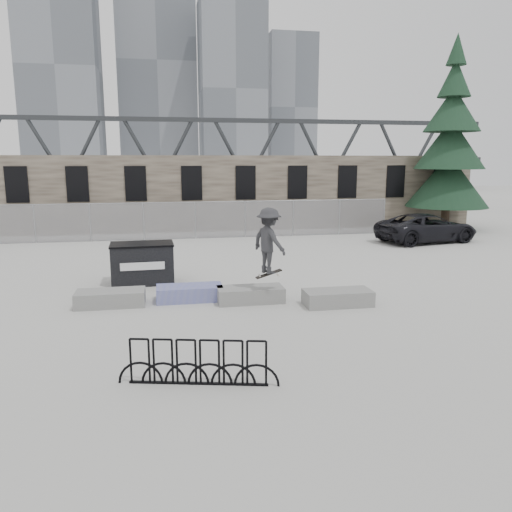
{
  "coord_description": "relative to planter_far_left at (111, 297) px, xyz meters",
  "views": [
    {
      "loc": [
        -1.66,
        -14.69,
        4.27
      ],
      "look_at": [
        1.12,
        0.34,
        1.3
      ],
      "focal_mm": 35.0,
      "sensor_mm": 36.0,
      "label": 1
    }
  ],
  "objects": [
    {
      "name": "ground",
      "position": [
        3.31,
        -0.1,
        -0.25
      ],
      "size": [
        120.0,
        120.0,
        0.0
      ],
      "primitive_type": "plane",
      "color": "beige",
      "rests_on": "ground"
    },
    {
      "name": "stone_wall",
      "position": [
        3.31,
        16.14,
        2.01
      ],
      "size": [
        36.0,
        2.58,
        4.5
      ],
      "color": "brown",
      "rests_on": "ground"
    },
    {
      "name": "chainlink_fence",
      "position": [
        3.31,
        12.4,
        0.79
      ],
      "size": [
        22.06,
        0.06,
        2.02
      ],
      "color": "gray",
      "rests_on": "ground"
    },
    {
      "name": "planter_far_left",
      "position": [
        0.0,
        0.0,
        0.0
      ],
      "size": [
        2.0,
        0.9,
        0.46
      ],
      "color": "gray",
      "rests_on": "ground"
    },
    {
      "name": "planter_center_left",
      "position": [
        2.33,
        0.16,
        0.0
      ],
      "size": [
        2.0,
        0.9,
        0.46
      ],
      "color": "#3A42AF",
      "rests_on": "ground"
    },
    {
      "name": "planter_center_right",
      "position": [
        4.15,
        -0.35,
        0.0
      ],
      "size": [
        2.0,
        0.9,
        0.46
      ],
      "color": "gray",
      "rests_on": "ground"
    },
    {
      "name": "planter_offset",
      "position": [
        6.64,
        -1.18,
        0.0
      ],
      "size": [
        2.0,
        0.9,
        0.46
      ],
      "color": "gray",
      "rests_on": "ground"
    },
    {
      "name": "dumpster",
      "position": [
        0.85,
        2.67,
        0.47
      ],
      "size": [
        2.2,
        1.4,
        1.41
      ],
      "rotation": [
        0.0,
        0.0,
        0.04
      ],
      "color": "black",
      "rests_on": "ground"
    },
    {
      "name": "bike_rack",
      "position": [
        2.19,
        -5.78,
        0.19
      ],
      "size": [
        3.07,
        0.77,
        0.9
      ],
      "rotation": [
        0.0,
        0.0,
        -0.23
      ],
      "color": "black",
      "rests_on": "ground"
    },
    {
      "name": "spruce_tree",
      "position": [
        18.79,
        13.34,
        4.54
      ],
      "size": [
        4.9,
        4.9,
        11.5
      ],
      "color": "#38281E",
      "rests_on": "ground"
    },
    {
      "name": "skyline_towers",
      "position": [
        2.3,
        93.71,
        20.54
      ],
      "size": [
        58.0,
        28.0,
        48.0
      ],
      "color": "slate",
      "rests_on": "ground"
    },
    {
      "name": "truss_bridge",
      "position": [
        13.31,
        54.9,
        3.88
      ],
      "size": [
        70.0,
        3.0,
        9.8
      ],
      "color": "#2D3033",
      "rests_on": "ground"
    },
    {
      "name": "suv",
      "position": [
        15.17,
        9.05,
        0.5
      ],
      "size": [
        5.73,
        3.42,
        1.49
      ],
      "primitive_type": "imported",
      "rotation": [
        0.0,
        0.0,
        1.76
      ],
      "color": "black",
      "rests_on": "ground"
    },
    {
      "name": "skateboarder",
      "position": [
        4.63,
        -0.77,
        1.69
      ],
      "size": [
        1.24,
        1.43,
        2.07
      ],
      "rotation": [
        0.0,
        0.0,
        2.09
      ],
      "color": "#2E2E31",
      "rests_on": "ground"
    }
  ]
}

